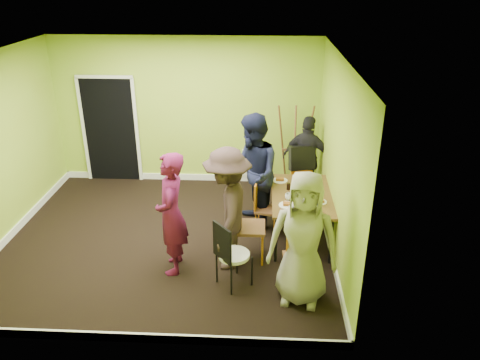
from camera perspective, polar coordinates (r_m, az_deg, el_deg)
The scene contains 28 objects.
ground at distance 7.51m, azimuth -8.64°, elevation -7.02°, with size 5.00×5.00×0.00m, color black.
room_walls at distance 7.09m, azimuth -9.26°, elevation -0.00°, with size 5.04×4.54×2.82m.
dining_table at distance 7.18m, azimuth 7.49°, elevation -2.13°, with size 0.90×1.50×0.75m.
chair_left_far at distance 7.40m, azimuth 2.75°, elevation -2.97°, with size 0.41×0.40×0.85m.
chair_left_near at distance 6.65m, azimuth 0.35°, elevation -4.99°, with size 0.46×0.45×1.09m.
chair_back_end at distance 8.22m, azimuth 7.64°, elevation 1.92°, with size 0.57×0.62×1.08m.
chair_front_end at distance 6.12m, azimuth 7.15°, elevation -9.29°, with size 0.39×0.39×0.89m.
chair_bentwood at distance 6.13m, azimuth -1.24°, elevation -8.76°, with size 0.52×0.52×0.96m.
easel at distance 8.78m, azimuth 6.61°, elevation 3.89°, with size 0.67×0.63×1.67m.
plate_near_left at distance 7.57m, azimuth 4.89°, elevation -0.06°, with size 0.25×0.25×0.01m, color white.
plate_near_right at distance 6.80m, azimuth 5.81°, elevation -3.08°, with size 0.25×0.25×0.01m, color white.
plate_far_back at distance 7.62m, azimuth 7.51°, elevation -0.00°, with size 0.23×0.23×0.01m, color white.
plate_far_front at distance 6.62m, azimuth 8.47°, elevation -4.03°, with size 0.25×0.25×0.01m, color white.
plate_wall_back at distance 7.33m, azimuth 9.21°, elevation -1.15°, with size 0.24×0.24×0.01m, color white.
plate_wall_front at distance 6.96m, azimuth 9.63°, elevation -2.63°, with size 0.22×0.22×0.01m, color white.
thermos at distance 7.07m, azimuth 7.75°, elevation -1.13°, with size 0.07×0.07×0.22m, color white.
blue_bottle at distance 6.84m, azimuth 9.44°, elevation -2.13°, with size 0.08×0.08×0.22m, color #1722B0.
orange_bottle at distance 7.29m, azimuth 7.46°, elevation -0.92°, with size 0.04×0.04×0.07m, color orange.
glass_mid at distance 7.27m, azimuth 5.93°, elevation -0.79°, with size 0.06×0.06×0.10m, color black.
glass_back at distance 7.53m, azimuth 7.84°, elevation 0.06°, with size 0.07×0.07×0.11m, color black.
glass_front at distance 6.70m, azimuth 8.38°, elevation -3.21°, with size 0.07×0.07×0.11m, color black.
cup_a at distance 6.96m, azimuth 6.00°, elevation -2.03°, with size 0.12×0.12×0.10m, color white.
cup_b at distance 7.20m, azimuth 8.47°, elevation -1.28°, with size 0.09×0.09×0.08m, color white.
person_standing at distance 6.36m, azimuth -8.36°, elevation -4.12°, with size 0.64×0.42×1.74m, color #520E33.
person_left_far at distance 7.30m, azimuth 1.59°, elevation 0.76°, with size 0.93×0.72×1.90m, color black.
person_left_near at distance 6.39m, azimuth -1.52°, elevation -3.58°, with size 1.14×0.66×1.76m, color #302220.
person_back_end at distance 8.40m, azimuth 8.24°, elevation 2.54°, with size 0.92×0.38×1.57m, color black.
person_front_end at distance 5.76m, azimuth 7.71°, elevation -7.20°, with size 0.86×0.56×1.76m, color gray.
Camera 1 is at (1.44, -6.26, 3.89)m, focal length 35.00 mm.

